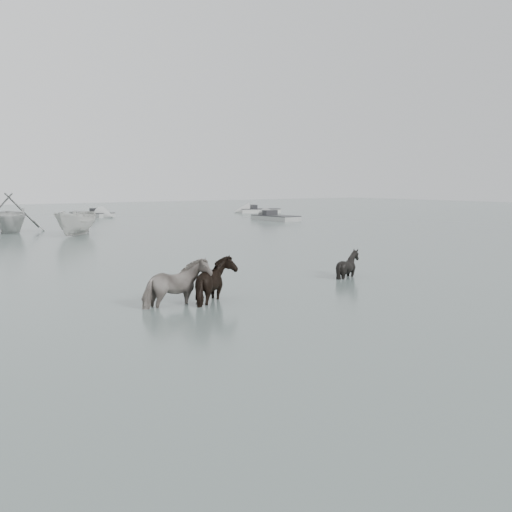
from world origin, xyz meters
name	(u,v)px	position (x,y,z in m)	size (l,w,h in m)	color
ground	(290,290)	(0.00, 0.00, 0.00)	(140.00, 140.00, 0.00)	#4C5A58
pony_pinto	(176,276)	(-3.67, -0.20, 0.72)	(0.77, 1.70, 1.44)	black
pony_dark	(217,273)	(-2.57, -0.32, 0.71)	(1.42, 1.21, 1.43)	black
pony_black	(348,257)	(2.95, 0.83, 0.62)	(1.00, 1.12, 1.24)	black
rowboat_trail	(9,211)	(-0.97, 25.05, 1.22)	(4.00, 4.63, 2.44)	#AFB2AF
boat_small	(76,221)	(1.44, 20.73, 0.76)	(1.48, 3.93, 1.52)	beige
skiff_port	(276,215)	(18.43, 25.00, 0.38)	(5.58, 1.60, 0.75)	gray
skiff_mid	(92,212)	(8.84, 37.58, 0.38)	(5.61, 1.60, 0.75)	#989B99
skiff_star	(260,209)	(24.30, 35.15, 0.38)	(5.05, 1.60, 0.75)	#B9B9B4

